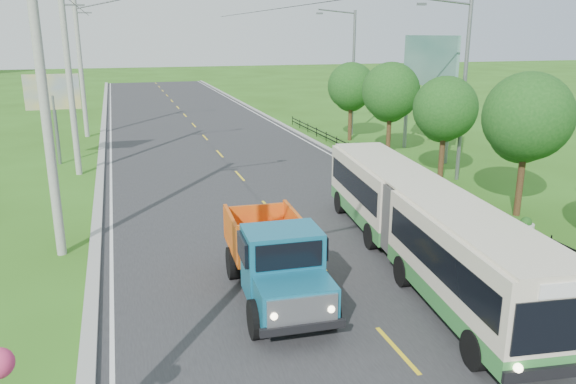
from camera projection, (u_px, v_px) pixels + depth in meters
name	position (u px, v px, depth m)	size (l,w,h in m)	color
ground	(397.00, 350.00, 13.67)	(240.00, 240.00, 0.00)	#2E5C15
road	(232.00, 168.00, 32.06)	(14.00, 120.00, 0.02)	#28282B
curb_left	(100.00, 176.00, 30.02)	(0.40, 120.00, 0.15)	#9E9E99
curb_right	(348.00, 159.00, 34.06)	(0.30, 120.00, 0.10)	#9E9E99
edge_line_left	(111.00, 176.00, 30.19)	(0.12, 120.00, 0.00)	silver
edge_line_right	(340.00, 160.00, 33.93)	(0.12, 120.00, 0.00)	silver
centre_dash	(397.00, 350.00, 13.67)	(0.12, 2.20, 0.00)	yellow
railing_right	(409.00, 178.00, 28.71)	(0.04, 40.00, 0.60)	black
pole_near	(46.00, 108.00, 18.23)	(3.51, 0.32, 10.00)	gray
pole_mid	(70.00, 80.00, 29.26)	(3.51, 0.32, 10.00)	gray
pole_far	(81.00, 67.00, 40.30)	(3.51, 0.32, 10.00)	gray
tree_third	(526.00, 121.00, 22.84)	(3.60, 3.62, 6.00)	#382314
tree_fourth	(444.00, 112.00, 28.46)	(3.24, 3.31, 5.40)	#382314
tree_fifth	(390.00, 94.00, 33.91)	(3.48, 3.52, 5.80)	#382314
tree_back	(351.00, 89.00, 39.48)	(3.30, 3.36, 5.50)	#382314
streetlight_mid	(462.00, 85.00, 28.20)	(3.02, 0.20, 9.07)	slate
streetlight_far	(351.00, 69.00, 41.07)	(3.02, 0.20, 9.07)	slate
planter_near	(525.00, 227.00, 21.53)	(0.64, 0.64, 0.67)	silver
planter_mid	(420.00, 177.00, 28.89)	(0.64, 0.64, 0.67)	silver
planter_far	(357.00, 148.00, 36.24)	(0.64, 0.64, 0.67)	silver
billboard_left	(53.00, 98.00, 32.01)	(3.00, 0.20, 5.20)	slate
billboard_right	(429.00, 69.00, 34.06)	(0.24, 6.00, 7.30)	slate
bus	(421.00, 219.00, 18.14)	(3.97, 14.34, 2.74)	#327E37
dump_truck	(275.00, 255.00, 15.97)	(2.48, 5.83, 2.41)	#15617F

